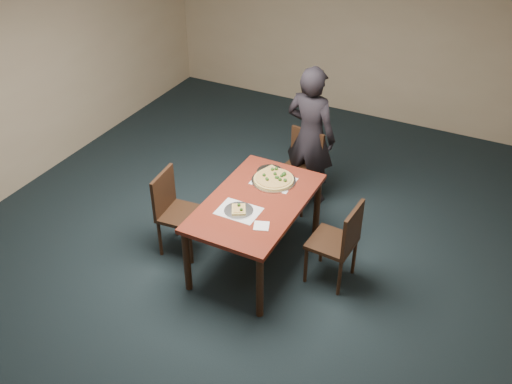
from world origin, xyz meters
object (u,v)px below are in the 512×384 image
at_px(chair_far, 301,164).
at_px(pizza_pan, 274,179).
at_px(dining_table, 256,208).
at_px(diner, 310,136).
at_px(chair_right, 340,240).
at_px(slice_plate_near, 239,210).
at_px(slice_plate_far, 270,171).
at_px(chair_left, 174,208).

height_order(chair_far, pizza_pan, chair_far).
relative_size(dining_table, diner, 0.90).
height_order(chair_far, chair_right, same).
relative_size(dining_table, slice_plate_near, 5.36).
bearing_deg(slice_plate_far, pizza_pan, -51.35).
bearing_deg(chair_left, slice_plate_far, -50.63).
distance_m(diner, slice_plate_near, 1.54).
distance_m(chair_right, pizza_pan, 0.94).
height_order(pizza_pan, slice_plate_near, pizza_pan).
height_order(slice_plate_near, slice_plate_far, slice_plate_near).
bearing_deg(slice_plate_near, pizza_pan, 83.17).
distance_m(pizza_pan, slice_plate_near, 0.63).
distance_m(chair_left, slice_plate_far, 1.07).
height_order(diner, slice_plate_near, diner).
relative_size(chair_far, slice_plate_far, 3.25).
height_order(dining_table, chair_far, chair_far).
height_order(chair_far, chair_left, same).
distance_m(chair_right, diner, 1.51).
xyz_separation_m(dining_table, diner, (0.03, 1.30, 0.18)).
height_order(chair_far, slice_plate_far, chair_far).
distance_m(dining_table, pizza_pan, 0.41).
bearing_deg(slice_plate_far, chair_far, 81.78).
bearing_deg(chair_left, chair_far, -36.56).
relative_size(slice_plate_near, slice_plate_far, 1.00).
height_order(chair_right, slice_plate_far, chair_right).
bearing_deg(dining_table, pizza_pan, 88.89).
xyz_separation_m(slice_plate_near, slice_plate_far, (-0.04, 0.76, -0.00)).
bearing_deg(diner, chair_right, 131.05).
relative_size(diner, slice_plate_near, 5.98).
relative_size(chair_left, slice_plate_near, 3.25).
relative_size(pizza_pan, slice_plate_near, 1.63).
height_order(chair_right, diner, diner).
height_order(chair_far, diner, diner).
distance_m(chair_far, chair_right, 1.40).
xyz_separation_m(chair_far, pizza_pan, (0.02, -0.79, 0.26)).
height_order(chair_right, pizza_pan, chair_right).
bearing_deg(slice_plate_far, chair_left, -135.06).
bearing_deg(pizza_pan, dining_table, -91.11).
xyz_separation_m(chair_left, slice_plate_near, (0.77, -0.03, 0.25)).
relative_size(chair_right, diner, 0.54).
relative_size(dining_table, pizza_pan, 3.28).
xyz_separation_m(chair_left, chair_right, (1.70, 0.28, 0.00)).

